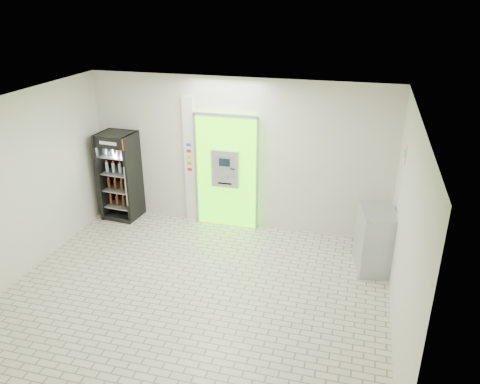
% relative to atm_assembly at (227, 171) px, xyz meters
% --- Properties ---
extents(ground, '(6.00, 6.00, 0.00)m').
position_rel_atm_assembly_xyz_m(ground, '(0.20, -2.41, -1.17)').
color(ground, beige).
rests_on(ground, ground).
extents(room_shell, '(6.00, 6.00, 6.00)m').
position_rel_atm_assembly_xyz_m(room_shell, '(0.20, -2.41, 0.67)').
color(room_shell, beige).
rests_on(room_shell, ground).
extents(atm_assembly, '(1.30, 0.24, 2.33)m').
position_rel_atm_assembly_xyz_m(atm_assembly, '(0.00, 0.00, 0.00)').
color(atm_assembly, '#53FC0B').
rests_on(atm_assembly, ground).
extents(pillar, '(0.22, 0.11, 2.60)m').
position_rel_atm_assembly_xyz_m(pillar, '(-0.78, 0.04, 0.13)').
color(pillar, silver).
rests_on(pillar, ground).
extents(beverage_cooler, '(0.74, 0.68, 1.84)m').
position_rel_atm_assembly_xyz_m(beverage_cooler, '(-2.25, -0.22, -0.29)').
color(beverage_cooler, black).
rests_on(beverage_cooler, ground).
extents(steel_cabinet, '(0.70, 0.92, 1.11)m').
position_rel_atm_assembly_xyz_m(steel_cabinet, '(2.91, -0.95, -0.62)').
color(steel_cabinet, '#A2A5A9').
rests_on(steel_cabinet, ground).
extents(exit_sign, '(0.02, 0.22, 0.26)m').
position_rel_atm_assembly_xyz_m(exit_sign, '(3.19, -1.01, 0.95)').
color(exit_sign, white).
rests_on(exit_sign, room_shell).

